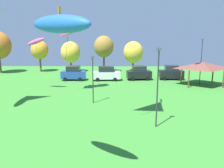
# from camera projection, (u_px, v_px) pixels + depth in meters

# --- Properties ---
(kite_flying_1) EXTENTS (1.64, 1.47, 5.64)m
(kite_flying_1) POSITION_uv_depth(u_px,v_px,m) (66.00, 26.00, 30.58)
(kite_flying_1) COLOR #E54C93
(kite_flying_5) EXTENTS (3.80, 3.18, 1.31)m
(kite_flying_5) POSITION_uv_depth(u_px,v_px,m) (60.00, 24.00, 11.48)
(kite_flying_5) COLOR blue
(kite_flying_6) EXTENTS (2.88, 1.40, 1.92)m
(kite_flying_6) POSITION_uv_depth(u_px,v_px,m) (36.00, 42.00, 31.91)
(kite_flying_6) COLOR #E54C93
(parked_car_leftmost) EXTENTS (4.07, 2.10, 2.45)m
(parked_car_leftmost) POSITION_uv_depth(u_px,v_px,m) (73.00, 73.00, 40.49)
(parked_car_leftmost) COLOR #234299
(parked_car_leftmost) RESTS_ON ground
(parked_car_second_from_left) EXTENTS (4.76, 2.09, 2.39)m
(parked_car_second_from_left) POSITION_uv_depth(u_px,v_px,m) (106.00, 74.00, 40.25)
(parked_car_second_from_left) COLOR silver
(parked_car_second_from_left) RESTS_ON ground
(parked_car_third_from_left) EXTENTS (4.32, 2.45, 2.41)m
(parked_car_third_from_left) POSITION_uv_depth(u_px,v_px,m) (139.00, 73.00, 40.86)
(parked_car_third_from_left) COLOR black
(parked_car_third_from_left) RESTS_ON ground
(parked_car_rightmost_in_row) EXTENTS (4.16, 2.14, 2.52)m
(parked_car_rightmost_in_row) POSITION_uv_depth(u_px,v_px,m) (171.00, 73.00, 41.02)
(parked_car_rightmost_in_row) COLOR black
(parked_car_rightmost_in_row) RESTS_ON ground
(park_pavilion) EXTENTS (6.58, 5.02, 3.60)m
(park_pavilion) POSITION_uv_depth(u_px,v_px,m) (202.00, 65.00, 36.29)
(park_pavilion) COLOR brown
(park_pavilion) RESTS_ON ground
(light_post_0) EXTENTS (0.36, 0.20, 5.44)m
(light_post_0) POSITION_uv_depth(u_px,v_px,m) (93.00, 76.00, 26.77)
(light_post_0) COLOR #2D2D33
(light_post_0) RESTS_ON ground
(light_post_2) EXTENTS (0.36, 0.20, 7.11)m
(light_post_2) POSITION_uv_depth(u_px,v_px,m) (201.00, 60.00, 36.20)
(light_post_2) COLOR #2D2D33
(light_post_2) RESTS_ON ground
(light_post_3) EXTENTS (0.36, 0.20, 6.77)m
(light_post_3) POSITION_uv_depth(u_px,v_px,m) (158.00, 84.00, 19.62)
(light_post_3) COLOR #2D2D33
(light_post_3) RESTS_ON ground
(treeline_tree_1) EXTENTS (3.53, 3.53, 6.47)m
(treeline_tree_1) POSITION_uv_depth(u_px,v_px,m) (40.00, 50.00, 49.00)
(treeline_tree_1) COLOR brown
(treeline_tree_1) RESTS_ON ground
(treeline_tree_2) EXTENTS (3.94, 3.94, 6.28)m
(treeline_tree_2) POSITION_uv_depth(u_px,v_px,m) (71.00, 52.00, 48.54)
(treeline_tree_2) COLOR brown
(treeline_tree_2) RESTS_ON ground
(treeline_tree_3) EXTENTS (3.97, 3.97, 7.46)m
(treeline_tree_3) POSITION_uv_depth(u_px,v_px,m) (104.00, 47.00, 47.80)
(treeline_tree_3) COLOR brown
(treeline_tree_3) RESTS_ON ground
(treeline_tree_4) EXTENTS (4.08, 4.08, 6.30)m
(treeline_tree_4) POSITION_uv_depth(u_px,v_px,m) (133.00, 52.00, 49.11)
(treeline_tree_4) COLOR brown
(treeline_tree_4) RESTS_ON ground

